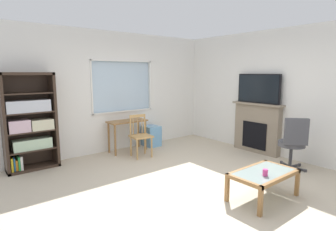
{
  "coord_description": "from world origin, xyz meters",
  "views": [
    {
      "loc": [
        -2.99,
        -3.11,
        1.79
      ],
      "look_at": [
        -0.06,
        0.56,
        1.05
      ],
      "focal_mm": 29.03,
      "sensor_mm": 36.0,
      "label": 1
    }
  ],
  "objects_px": {
    "bookshelf": "(29,123)",
    "wooden_chair": "(140,135)",
    "desk_under_window": "(127,126)",
    "tv": "(258,89)",
    "office_chair": "(293,141)",
    "plastic_drawer_unit": "(151,136)",
    "fireplace": "(257,128)",
    "sippy_cup": "(265,173)",
    "coffee_table": "(264,175)"
  },
  "relations": [
    {
      "from": "bookshelf",
      "to": "wooden_chair",
      "type": "relative_size",
      "value": 2.01
    },
    {
      "from": "desk_under_window",
      "to": "tv",
      "type": "relative_size",
      "value": 0.86
    },
    {
      "from": "office_chair",
      "to": "plastic_drawer_unit",
      "type": "bearing_deg",
      "value": 109.11
    },
    {
      "from": "wooden_chair",
      "to": "fireplace",
      "type": "bearing_deg",
      "value": -31.29
    },
    {
      "from": "office_chair",
      "to": "sippy_cup",
      "type": "relative_size",
      "value": 11.11
    },
    {
      "from": "office_chair",
      "to": "coffee_table",
      "type": "xyz_separation_m",
      "value": [
        -1.46,
        -0.32,
        -0.21
      ]
    },
    {
      "from": "wooden_chair",
      "to": "sippy_cup",
      "type": "relative_size",
      "value": 10.0
    },
    {
      "from": "fireplace",
      "to": "tv",
      "type": "xyz_separation_m",
      "value": [
        -0.02,
        0.0,
        0.88
      ]
    },
    {
      "from": "coffee_table",
      "to": "sippy_cup",
      "type": "distance_m",
      "value": 0.19
    },
    {
      "from": "sippy_cup",
      "to": "office_chair",
      "type": "bearing_deg",
      "value": 14.93
    },
    {
      "from": "plastic_drawer_unit",
      "to": "coffee_table",
      "type": "xyz_separation_m",
      "value": [
        -0.4,
        -3.36,
        0.1
      ]
    },
    {
      "from": "office_chair",
      "to": "sippy_cup",
      "type": "bearing_deg",
      "value": -165.07
    },
    {
      "from": "desk_under_window",
      "to": "coffee_table",
      "type": "height_order",
      "value": "desk_under_window"
    },
    {
      "from": "desk_under_window",
      "to": "fireplace",
      "type": "bearing_deg",
      "value": -39.64
    },
    {
      "from": "bookshelf",
      "to": "fireplace",
      "type": "distance_m",
      "value": 4.73
    },
    {
      "from": "tv",
      "to": "coffee_table",
      "type": "relative_size",
      "value": 1.04
    },
    {
      "from": "desk_under_window",
      "to": "plastic_drawer_unit",
      "type": "distance_m",
      "value": 0.78
    },
    {
      "from": "desk_under_window",
      "to": "tv",
      "type": "distance_m",
      "value": 3.06
    },
    {
      "from": "plastic_drawer_unit",
      "to": "sippy_cup",
      "type": "height_order",
      "value": "plastic_drawer_unit"
    },
    {
      "from": "coffee_table",
      "to": "desk_under_window",
      "type": "bearing_deg",
      "value": 95.2
    },
    {
      "from": "fireplace",
      "to": "coffee_table",
      "type": "relative_size",
      "value": 1.2
    },
    {
      "from": "bookshelf",
      "to": "plastic_drawer_unit",
      "type": "height_order",
      "value": "bookshelf"
    },
    {
      "from": "fireplace",
      "to": "coffee_table",
      "type": "bearing_deg",
      "value": -144.14
    },
    {
      "from": "office_chair",
      "to": "coffee_table",
      "type": "bearing_deg",
      "value": -167.55
    },
    {
      "from": "desk_under_window",
      "to": "sippy_cup",
      "type": "relative_size",
      "value": 9.88
    },
    {
      "from": "office_chair",
      "to": "coffee_table",
      "type": "distance_m",
      "value": 1.51
    },
    {
      "from": "office_chair",
      "to": "coffee_table",
      "type": "height_order",
      "value": "office_chair"
    },
    {
      "from": "desk_under_window",
      "to": "office_chair",
      "type": "distance_m",
      "value": 3.47
    },
    {
      "from": "sippy_cup",
      "to": "desk_under_window",
      "type": "bearing_deg",
      "value": 92.91
    },
    {
      "from": "plastic_drawer_unit",
      "to": "sippy_cup",
      "type": "bearing_deg",
      "value": -98.73
    },
    {
      "from": "desk_under_window",
      "to": "wooden_chair",
      "type": "bearing_deg",
      "value": -87.72
    },
    {
      "from": "bookshelf",
      "to": "plastic_drawer_unit",
      "type": "relative_size",
      "value": 3.63
    },
    {
      "from": "bookshelf",
      "to": "tv",
      "type": "relative_size",
      "value": 1.75
    },
    {
      "from": "plastic_drawer_unit",
      "to": "sippy_cup",
      "type": "distance_m",
      "value": 3.51
    },
    {
      "from": "tv",
      "to": "plastic_drawer_unit",
      "type": "bearing_deg",
      "value": 128.73
    },
    {
      "from": "bookshelf",
      "to": "desk_under_window",
      "type": "relative_size",
      "value": 2.03
    },
    {
      "from": "desk_under_window",
      "to": "plastic_drawer_unit",
      "type": "relative_size",
      "value": 1.79
    },
    {
      "from": "office_chair",
      "to": "sippy_cup",
      "type": "height_order",
      "value": "office_chair"
    },
    {
      "from": "coffee_table",
      "to": "wooden_chair",
      "type": "bearing_deg",
      "value": 95.73
    },
    {
      "from": "coffee_table",
      "to": "office_chair",
      "type": "bearing_deg",
      "value": 12.45
    },
    {
      "from": "sippy_cup",
      "to": "fireplace",
      "type": "bearing_deg",
      "value": 36.01
    },
    {
      "from": "bookshelf",
      "to": "fireplace",
      "type": "bearing_deg",
      "value": -25.0
    },
    {
      "from": "plastic_drawer_unit",
      "to": "sippy_cup",
      "type": "xyz_separation_m",
      "value": [
        -0.53,
        -3.46,
        0.2
      ]
    },
    {
      "from": "tv",
      "to": "office_chair",
      "type": "relative_size",
      "value": 1.03
    },
    {
      "from": "plastic_drawer_unit",
      "to": "desk_under_window",
      "type": "bearing_deg",
      "value": -175.94
    },
    {
      "from": "desk_under_window",
      "to": "plastic_drawer_unit",
      "type": "bearing_deg",
      "value": 4.06
    },
    {
      "from": "fireplace",
      "to": "desk_under_window",
      "type": "bearing_deg",
      "value": 140.36
    },
    {
      "from": "desk_under_window",
      "to": "coffee_table",
      "type": "distance_m",
      "value": 3.33
    },
    {
      "from": "tv",
      "to": "sippy_cup",
      "type": "bearing_deg",
      "value": -143.75
    },
    {
      "from": "plastic_drawer_unit",
      "to": "office_chair",
      "type": "distance_m",
      "value": 3.23
    }
  ]
}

